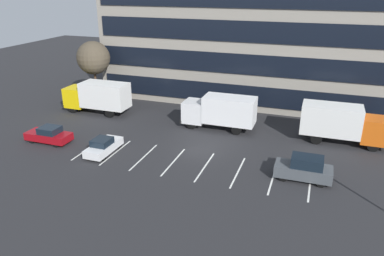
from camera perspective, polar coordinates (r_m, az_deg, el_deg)
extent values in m
plane|color=#262628|center=(33.97, 1.23, -3.40)|extent=(120.00, 120.00, 0.00)
cube|color=gray|center=(48.74, 8.12, 12.97)|extent=(34.96, 11.81, 14.40)
cube|color=black|center=(44.16, 6.17, 5.21)|extent=(33.56, 0.16, 2.30)
cube|color=black|center=(43.28, 6.36, 9.79)|extent=(33.56, 0.16, 2.30)
cube|color=black|center=(42.70, 6.56, 14.52)|extent=(33.56, 0.16, 2.30)
cube|color=silver|center=(35.65, -15.49, -2.97)|extent=(0.14, 5.40, 0.01)
cube|color=silver|center=(34.21, -11.60, -3.67)|extent=(0.14, 5.40, 0.01)
cube|color=silver|center=(32.95, -7.39, -4.41)|extent=(0.14, 5.40, 0.01)
cube|color=silver|center=(31.88, -2.86, -5.18)|extent=(0.14, 5.40, 0.01)
cube|color=silver|center=(31.04, 1.97, -5.96)|extent=(0.14, 5.40, 0.01)
cube|color=silver|center=(30.42, 7.03, -6.73)|extent=(0.14, 5.40, 0.01)
cube|color=silver|center=(30.06, 12.28, -7.47)|extent=(0.14, 5.40, 0.01)
cube|color=silver|center=(29.95, 17.63, -8.16)|extent=(0.14, 5.40, 0.01)
cube|color=white|center=(39.12, 0.43, 2.60)|extent=(2.21, 2.41, 2.21)
cube|color=black|center=(39.33, -1.06, 3.38)|extent=(0.06, 2.03, 0.97)
cube|color=white|center=(37.97, 5.75, 2.76)|extent=(5.22, 2.51, 2.71)
cube|color=black|center=(39.81, -1.15, 1.48)|extent=(0.20, 2.41, 0.40)
cylinder|color=black|center=(38.59, -0.07, 0.57)|extent=(1.00, 0.30, 1.00)
cylinder|color=black|center=(40.42, 0.90, 1.57)|extent=(1.00, 0.30, 1.00)
cylinder|color=black|center=(37.38, 6.83, -0.30)|extent=(1.00, 0.30, 1.00)
cylinder|color=black|center=(39.27, 7.51, 0.76)|extent=(1.00, 0.30, 1.00)
cube|color=#D85914|center=(37.88, 26.17, -0.29)|extent=(2.28, 2.49, 2.28)
cube|color=white|center=(37.35, 20.52, 1.24)|extent=(5.39, 2.59, 2.80)
cylinder|color=black|center=(39.27, 25.76, -1.28)|extent=(1.04, 0.31, 1.04)
cylinder|color=black|center=(37.30, 26.03, -2.49)|extent=(1.04, 0.31, 1.04)
cylinder|color=black|center=(38.91, 18.62, -0.41)|extent=(1.04, 0.31, 1.04)
cylinder|color=black|center=(36.92, 18.51, -1.58)|extent=(1.04, 0.31, 1.04)
cube|color=yellow|center=(46.01, -17.18, 4.62)|extent=(2.28, 2.49, 2.28)
cube|color=black|center=(46.55, -18.36, 5.26)|extent=(0.06, 2.09, 1.00)
cube|color=white|center=(43.73, -13.18, 4.94)|extent=(5.39, 2.59, 2.80)
cube|color=black|center=(46.99, -18.23, 3.58)|extent=(0.21, 2.49, 0.41)
cylinder|color=black|center=(45.53, -17.80, 2.86)|extent=(1.04, 0.31, 1.04)
cylinder|color=black|center=(47.16, -16.28, 3.67)|extent=(1.04, 0.31, 1.04)
cylinder|color=black|center=(42.83, -12.51, 2.24)|extent=(1.04, 0.31, 1.04)
cylinder|color=black|center=(44.55, -11.09, 3.11)|extent=(1.04, 0.31, 1.04)
cube|color=#474C51|center=(30.12, 16.66, -6.34)|extent=(4.31, 1.83, 0.89)
cube|color=black|center=(29.74, 17.24, -4.96)|extent=(2.37, 1.61, 0.80)
cylinder|color=black|center=(29.64, 13.81, -7.36)|extent=(0.64, 0.21, 0.64)
cylinder|color=black|center=(31.05, 14.14, -5.99)|extent=(0.64, 0.21, 0.64)
cylinder|color=black|center=(29.60, 19.15, -8.03)|extent=(0.64, 0.21, 0.64)
cylinder|color=black|center=(31.02, 19.23, -6.63)|extent=(0.64, 0.21, 0.64)
cube|color=white|center=(34.10, -13.36, -2.89)|extent=(1.70, 4.07, 0.66)
cube|color=black|center=(33.70, -13.63, -2.07)|extent=(1.50, 1.71, 0.57)
cylinder|color=black|center=(35.58, -13.22, -2.30)|extent=(0.21, 0.57, 0.57)
cylinder|color=black|center=(34.85, -11.16, -2.65)|extent=(0.21, 0.57, 0.57)
cylinder|color=black|center=(33.63, -15.55, -3.98)|extent=(0.21, 0.57, 0.57)
cylinder|color=black|center=(32.86, -13.42, -4.39)|extent=(0.21, 0.57, 0.57)
cube|color=maroon|center=(37.96, -21.10, -1.17)|extent=(4.33, 1.81, 0.71)
cube|color=black|center=(37.59, -20.98, -0.30)|extent=(1.82, 1.60, 0.60)
cylinder|color=black|center=(38.42, -23.37, -1.72)|extent=(0.60, 0.22, 0.60)
cylinder|color=black|center=(39.48, -21.88, -0.88)|extent=(0.60, 0.22, 0.60)
cylinder|color=black|center=(36.67, -20.14, -2.33)|extent=(0.60, 0.22, 0.60)
cylinder|color=black|center=(37.78, -18.68, -1.43)|extent=(0.60, 0.22, 0.60)
cylinder|color=#473323|center=(48.69, -14.48, 6.22)|extent=(0.28, 0.28, 3.98)
sphere|color=#4C4233|center=(47.91, -14.88, 10.35)|extent=(4.05, 4.05, 4.05)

